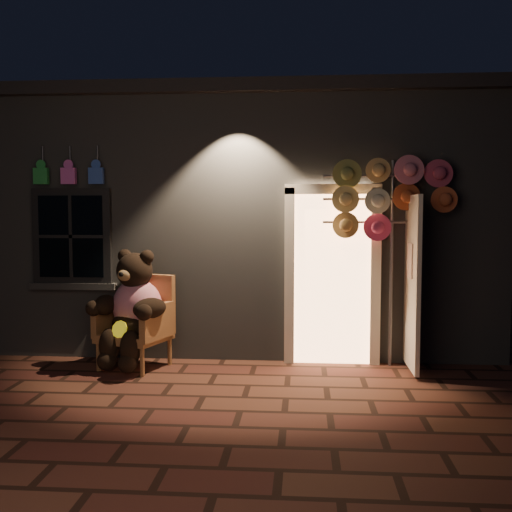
# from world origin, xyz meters

# --- Properties ---
(ground) EXTENTS (60.00, 60.00, 0.00)m
(ground) POSITION_xyz_m (0.00, 0.00, 0.00)
(ground) COLOR #542F20
(ground) RESTS_ON ground
(shop_building) EXTENTS (7.30, 5.95, 3.51)m
(shop_building) POSITION_xyz_m (0.00, 3.99, 1.74)
(shop_building) COLOR slate
(shop_building) RESTS_ON ground
(wicker_armchair) EXTENTS (0.92, 0.88, 1.10)m
(wicker_armchair) POSITION_xyz_m (-0.97, 1.12, 0.55)
(wicker_armchair) COLOR #9C6A3C
(wicker_armchair) RESTS_ON ground
(teddy_bear) EXTENTS (0.94, 0.88, 1.37)m
(teddy_bear) POSITION_xyz_m (-1.00, 0.98, 0.72)
(teddy_bear) COLOR red
(teddy_bear) RESTS_ON ground
(hat_rack) EXTENTS (1.52, 0.22, 2.49)m
(hat_rack) POSITION_xyz_m (1.97, 1.28, 2.04)
(hat_rack) COLOR #59595E
(hat_rack) RESTS_ON ground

